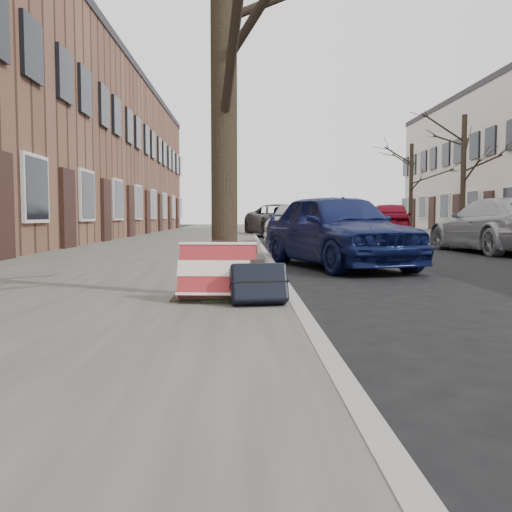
{
  "coord_description": "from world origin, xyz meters",
  "views": [
    {
      "loc": [
        -1.74,
        -4.47,
        0.92
      ],
      "look_at": [
        -1.62,
        0.8,
        0.55
      ],
      "focal_mm": 40.0,
      "sensor_mm": 36.0,
      "label": 1
    }
  ],
  "objects_px": {
    "car_near_mid": "(300,225)",
    "car_near_front": "(338,230)",
    "suitcase_navy": "(259,283)",
    "suitcase_red": "(218,272)",
    "street_tree": "(224,9)"
  },
  "relations": [
    {
      "from": "suitcase_red",
      "to": "suitcase_navy",
      "type": "bearing_deg",
      "value": -27.95
    },
    {
      "from": "street_tree",
      "to": "car_near_front",
      "type": "distance_m",
      "value": 5.37
    },
    {
      "from": "street_tree",
      "to": "car_near_front",
      "type": "relative_size",
      "value": 1.4
    },
    {
      "from": "car_near_front",
      "to": "car_near_mid",
      "type": "relative_size",
      "value": 1.04
    },
    {
      "from": "street_tree",
      "to": "suitcase_navy",
      "type": "xyz_separation_m",
      "value": [
        0.32,
        -0.58,
        -2.58
      ]
    },
    {
      "from": "suitcase_red",
      "to": "car_near_front",
      "type": "xyz_separation_m",
      "value": [
        1.93,
        4.86,
        0.28
      ]
    },
    {
      "from": "street_tree",
      "to": "car_near_mid",
      "type": "height_order",
      "value": "street_tree"
    },
    {
      "from": "car_near_front",
      "to": "car_near_mid",
      "type": "bearing_deg",
      "value": 71.91
    },
    {
      "from": "suitcase_red",
      "to": "car_near_front",
      "type": "relative_size",
      "value": 0.18
    },
    {
      "from": "street_tree",
      "to": "car_near_mid",
      "type": "relative_size",
      "value": 1.46
    },
    {
      "from": "suitcase_navy",
      "to": "street_tree",
      "type": "bearing_deg",
      "value": 110.57
    },
    {
      "from": "street_tree",
      "to": "suitcase_red",
      "type": "relative_size",
      "value": 7.84
    },
    {
      "from": "suitcase_navy",
      "to": "car_near_mid",
      "type": "bearing_deg",
      "value": 74.03
    },
    {
      "from": "suitcase_red",
      "to": "suitcase_navy",
      "type": "distance_m",
      "value": 0.45
    },
    {
      "from": "car_near_mid",
      "to": "car_near_front",
      "type": "bearing_deg",
      "value": -73.33
    }
  ]
}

